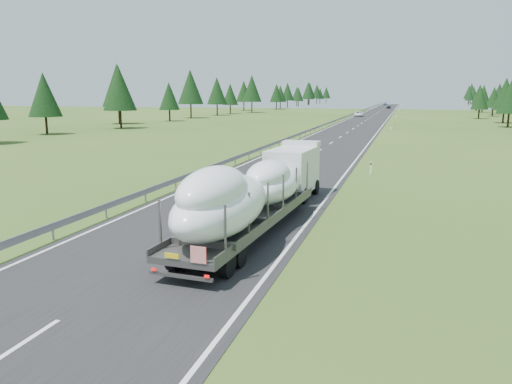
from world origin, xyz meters
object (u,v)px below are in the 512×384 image
(distant_car_blue, at_px, (385,104))
(boat_truck, at_px, (258,188))
(distant_van, at_px, (359,114))
(highway_sign, at_px, (395,119))
(distant_car_dark, at_px, (389,107))

(distant_car_blue, bearing_deg, boat_truck, -88.78)
(boat_truck, relative_size, distant_van, 3.51)
(distant_van, height_order, distant_car_blue, distant_car_blue)
(highway_sign, bearing_deg, distant_car_blue, 92.81)
(highway_sign, height_order, distant_car_dark, highway_sign)
(boat_truck, bearing_deg, distant_car_blue, 91.06)
(highway_sign, height_order, distant_car_blue, highway_sign)
(distant_car_dark, bearing_deg, distant_van, -88.29)
(highway_sign, bearing_deg, boat_truck, -93.88)
(highway_sign, bearing_deg, distant_car_dark, 92.44)
(distant_car_dark, bearing_deg, boat_truck, -84.21)
(boat_truck, relative_size, distant_car_dark, 4.77)
(distant_van, distance_m, distant_car_blue, 141.01)
(highway_sign, height_order, boat_truck, boat_truck)
(boat_truck, distance_m, distant_car_dark, 195.98)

